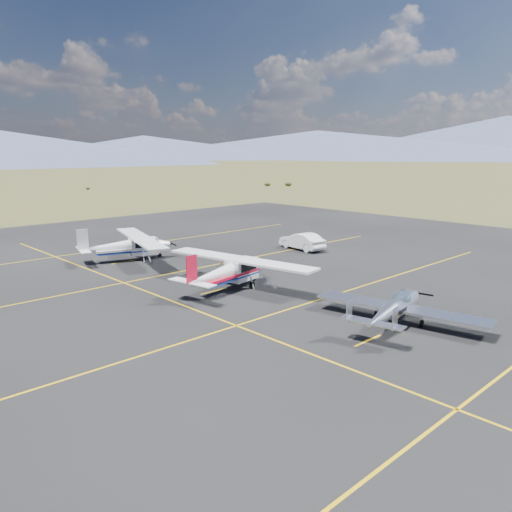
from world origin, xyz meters
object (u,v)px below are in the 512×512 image
aircraft_low_wing (396,308)px  aircraft_plain (127,245)px  sedan (302,241)px  aircraft_cessna (229,271)px

aircraft_low_wing → aircraft_plain: (-2.13, 22.01, 0.28)m
sedan → aircraft_plain: bearing=-19.5°
sedan → aircraft_cessna: bearing=29.0°
aircraft_cessna → sedan: aircraft_cessna is taller
aircraft_low_wing → aircraft_cessna: (-1.75, 10.38, 0.30)m
aircraft_low_wing → aircraft_plain: bearing=84.5°
aircraft_cessna → aircraft_plain: aircraft_cessna is taller
aircraft_plain → aircraft_cessna: bearing=-71.7°
aircraft_low_wing → sedan: 19.14m
aircraft_cessna → aircraft_plain: size_ratio=1.02×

